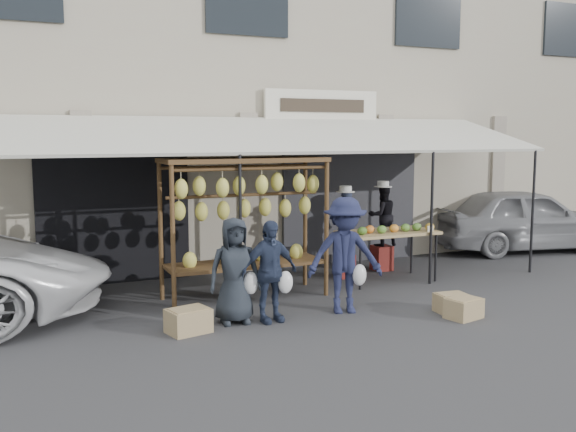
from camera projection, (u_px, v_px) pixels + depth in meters
name	position (u px, v px, depth m)	size (l,w,h in m)	color
ground_plane	(334.00, 317.00, 9.18)	(90.00, 90.00, 0.00)	#2D2D30
shophouse	(202.00, 88.00, 14.61)	(24.00, 6.15, 7.30)	#A59F89
awning	(273.00, 136.00, 10.92)	(10.00, 2.35, 2.92)	beige
banana_rack	(245.00, 200.00, 10.04)	(2.60, 0.90, 2.24)	#49311E
produce_table	(389.00, 233.00, 11.29)	(1.70, 0.90, 1.04)	tan
vendor_left	(345.00, 222.00, 11.60)	(0.43, 0.28, 1.17)	#222940
vendor_right	(382.00, 215.00, 12.22)	(0.57, 0.44, 1.17)	black
customer_left	(235.00, 271.00, 8.81)	(0.72, 0.47, 1.47)	#21272F
customer_mid	(269.00, 271.00, 8.87)	(0.84, 0.35, 1.43)	#29344F
customer_right	(345.00, 255.00, 9.31)	(1.10, 0.63, 1.70)	#1D2141
stool_left	(345.00, 266.00, 11.70)	(0.30, 0.30, 0.43)	maroon
stool_right	(382.00, 258.00, 12.32)	(0.34, 0.34, 0.48)	maroon
crate_near_a	(464.00, 308.00, 9.10)	(0.48, 0.36, 0.29)	tan
crate_near_b	(452.00, 303.00, 9.41)	(0.45, 0.34, 0.27)	tan
crate_far	(188.00, 321.00, 8.44)	(0.53, 0.40, 0.32)	tan
sedan	(524.00, 219.00, 14.32)	(1.69, 4.21, 1.44)	gray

